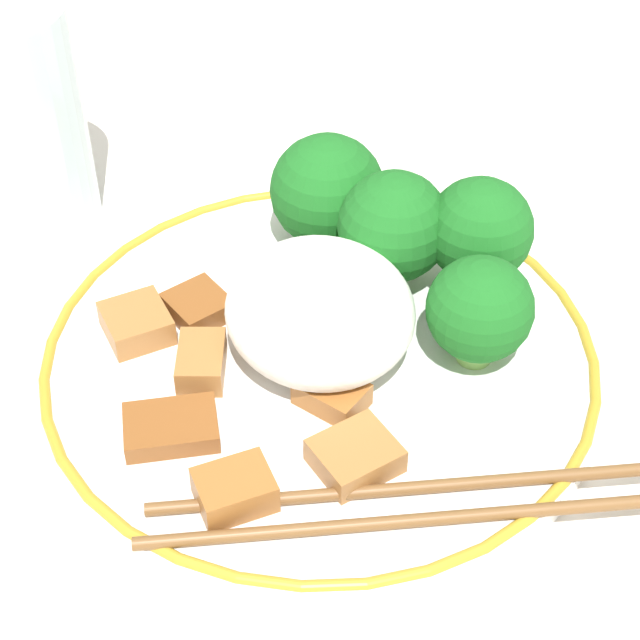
{
  "coord_description": "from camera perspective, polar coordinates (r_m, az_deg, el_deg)",
  "views": [
    {
      "loc": [
        -0.17,
        -0.29,
        0.35
      ],
      "look_at": [
        0.0,
        0.0,
        0.03
      ],
      "focal_mm": 60.0,
      "sensor_mm": 36.0,
      "label": 1
    }
  ],
  "objects": [
    {
      "name": "chopsticks",
      "position": [
        0.42,
        5.85,
        -9.78
      ],
      "size": [
        0.21,
        0.11,
        0.01
      ],
      "color": "brown",
      "rests_on": "plate"
    },
    {
      "name": "broccoli_back_right",
      "position": [
        0.49,
        3.95,
        4.97
      ],
      "size": [
        0.05,
        0.05,
        0.06
      ],
      "color": "#7FB756",
      "rests_on": "plate"
    },
    {
      "name": "broccoli_mid_left",
      "position": [
        0.52,
        0.39,
        6.86
      ],
      "size": [
        0.06,
        0.06,
        0.06
      ],
      "color": "#7FB756",
      "rests_on": "plate"
    },
    {
      "name": "meat_mid_right",
      "position": [
        0.49,
        -9.76,
        -0.17
      ],
      "size": [
        0.03,
        0.03,
        0.01
      ],
      "color": "#9E6633",
      "rests_on": "plate"
    },
    {
      "name": "rice_mound",
      "position": [
        0.46,
        -0.37,
        0.12
      ],
      "size": [
        0.08,
        0.09,
        0.05
      ],
      "color": "white",
      "rests_on": "plate"
    },
    {
      "name": "ground_plane",
      "position": [
        0.49,
        -0.0,
        -2.93
      ],
      "size": [
        3.0,
        3.0,
        0.0
      ],
      "primitive_type": "plane",
      "color": "silver"
    },
    {
      "name": "meat_near_front",
      "position": [
        0.45,
        0.63,
        -3.97
      ],
      "size": [
        0.03,
        0.03,
        0.01
      ],
      "color": "#995B28",
      "rests_on": "plate"
    },
    {
      "name": "drinking_glass",
      "position": [
        0.57,
        -16.25,
        10.24
      ],
      "size": [
        0.08,
        0.08,
        0.12
      ],
      "color": "silver",
      "rests_on": "ground_plane"
    },
    {
      "name": "meat_near_right",
      "position": [
        0.43,
        1.89,
        -7.25
      ],
      "size": [
        0.03,
        0.03,
        0.01
      ],
      "color": "#9E6633",
      "rests_on": "plate"
    },
    {
      "name": "meat_near_back",
      "position": [
        0.42,
        -4.58,
        -9.02
      ],
      "size": [
        0.03,
        0.03,
        0.01
      ],
      "color": "#995B28",
      "rests_on": "plate"
    },
    {
      "name": "meat_mid_left",
      "position": [
        0.49,
        -2.23,
        0.4
      ],
      "size": [
        0.03,
        0.04,
        0.01
      ],
      "color": "brown",
      "rests_on": "plate"
    },
    {
      "name": "broccoli_back_center",
      "position": [
        0.49,
        8.78,
        4.4
      ],
      "size": [
        0.05,
        0.05,
        0.06
      ],
      "color": "#7FB756",
      "rests_on": "plate"
    },
    {
      "name": "meat_far_scatter",
      "position": [
        0.47,
        -6.35,
        -2.23
      ],
      "size": [
        0.03,
        0.04,
        0.01
      ],
      "color": "#9E6633",
      "rests_on": "plate"
    },
    {
      "name": "meat_near_left",
      "position": [
        0.5,
        -6.53,
        0.73
      ],
      "size": [
        0.03,
        0.03,
        0.01
      ],
      "color": "brown",
      "rests_on": "plate"
    },
    {
      "name": "broccoli_back_left",
      "position": [
        0.46,
        8.52,
        0.53
      ],
      "size": [
        0.05,
        0.05,
        0.05
      ],
      "color": "#7FB756",
      "rests_on": "plate"
    },
    {
      "name": "meat_on_rice_edge",
      "position": [
        0.45,
        -7.95,
        -5.7
      ],
      "size": [
        0.05,
        0.04,
        0.01
      ],
      "color": "brown",
      "rests_on": "plate"
    },
    {
      "name": "plate",
      "position": [
        0.48,
        -0.0,
        -2.2
      ],
      "size": [
        0.25,
        0.25,
        0.02
      ],
      "color": "white",
      "rests_on": "ground_plane"
    }
  ]
}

